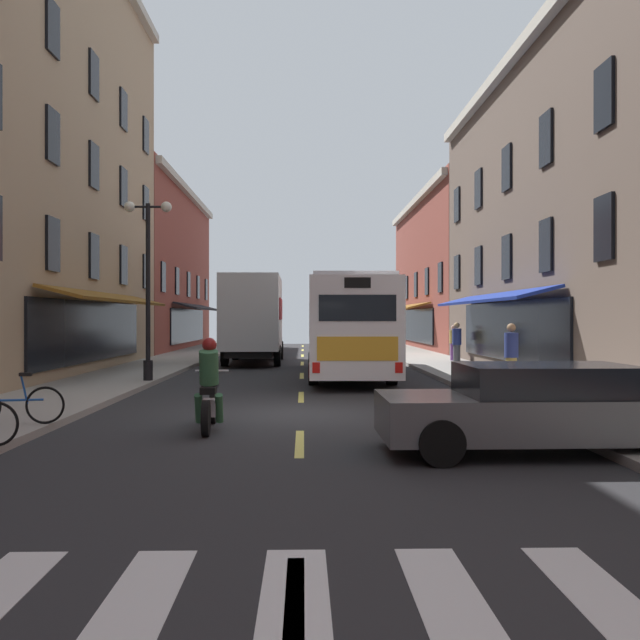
# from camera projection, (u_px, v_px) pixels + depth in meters

# --- Properties ---
(ground_plane) EXTENTS (34.80, 80.00, 0.10)m
(ground_plane) POSITION_uv_depth(u_px,v_px,m) (301.00, 416.00, 14.53)
(ground_plane) COLOR #28282B
(lane_centre_dashes) EXTENTS (0.14, 73.90, 0.01)m
(lane_centre_dashes) POSITION_uv_depth(u_px,v_px,m) (301.00, 415.00, 14.28)
(lane_centre_dashes) COLOR #DBCC4C
(lane_centre_dashes) RESTS_ON ground
(crosswalk_near) EXTENTS (7.10, 2.80, 0.01)m
(crosswalk_near) POSITION_uv_depth(u_px,v_px,m) (294.00, 621.00, 4.54)
(crosswalk_near) COLOR silver
(crosswalk_near) RESTS_ON ground
(sidewalk_left) EXTENTS (3.00, 80.00, 0.14)m
(sidewalk_left) POSITION_uv_depth(u_px,v_px,m) (19.00, 411.00, 14.39)
(sidewalk_left) COLOR gray
(sidewalk_left) RESTS_ON ground
(sidewalk_right) EXTENTS (3.00, 80.00, 0.14)m
(sidewalk_right) POSITION_uv_depth(u_px,v_px,m) (577.00, 409.00, 14.67)
(sidewalk_right) COLOR gray
(sidewalk_right) RESTS_ON ground
(transit_bus) EXTENTS (2.81, 11.81, 3.31)m
(transit_bus) POSITION_uv_depth(u_px,v_px,m) (348.00, 326.00, 24.11)
(transit_bus) COLOR white
(transit_bus) RESTS_ON ground
(box_truck) EXTENTS (2.53, 8.11, 3.80)m
(box_truck) POSITION_uv_depth(u_px,v_px,m) (254.00, 319.00, 30.66)
(box_truck) COLOR white
(box_truck) RESTS_ON ground
(sedan_near) EXTENTS (2.05, 4.32, 1.32)m
(sedan_near) POSITION_uv_depth(u_px,v_px,m) (264.00, 342.00, 38.95)
(sedan_near) COLOR navy
(sedan_near) RESTS_ON ground
(sedan_mid) EXTENTS (4.58, 2.02, 1.32)m
(sedan_mid) POSITION_uv_depth(u_px,v_px,m) (537.00, 407.00, 10.21)
(sedan_mid) COLOR #515154
(sedan_mid) RESTS_ON ground
(motorcycle_rider) EXTENTS (0.62, 2.07, 1.66)m
(motorcycle_rider) POSITION_uv_depth(u_px,v_px,m) (209.00, 391.00, 12.33)
(motorcycle_rider) COLOR black
(motorcycle_rider) RESTS_ON ground
(bicycle_near) EXTENTS (1.70, 0.48, 0.91)m
(bicycle_near) POSITION_uv_depth(u_px,v_px,m) (14.00, 404.00, 12.04)
(bicycle_near) COLOR black
(bicycle_near) RESTS_ON sidewalk_left
(pedestrian_near) EXTENTS (0.50, 0.50, 1.57)m
(pedestrian_near) POSITION_uv_depth(u_px,v_px,m) (454.00, 342.00, 30.58)
(pedestrian_near) COLOR #66387F
(pedestrian_near) RESTS_ON sidewalk_right
(pedestrian_mid) EXTENTS (0.36, 0.36, 1.73)m
(pedestrian_mid) POSITION_uv_depth(u_px,v_px,m) (511.00, 355.00, 18.02)
(pedestrian_mid) COLOR #B29947
(pedestrian_mid) RESTS_ON sidewalk_right
(pedestrian_far) EXTENTS (0.36, 0.36, 1.71)m
(pedestrian_far) POSITION_uv_depth(u_px,v_px,m) (457.00, 343.00, 27.04)
(pedestrian_far) COLOR #4C4C51
(pedestrian_far) RESTS_ON sidewalk_right
(street_lamp_twin) EXTENTS (1.42, 0.32, 5.38)m
(street_lamp_twin) POSITION_uv_depth(u_px,v_px,m) (148.00, 281.00, 20.70)
(street_lamp_twin) COLOR black
(street_lamp_twin) RESTS_ON sidewalk_left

